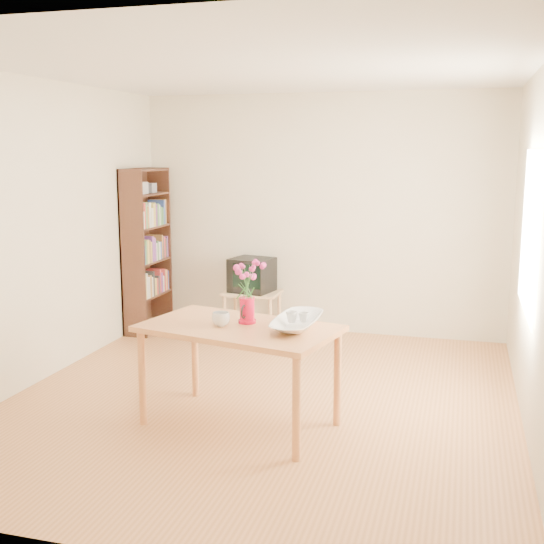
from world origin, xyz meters
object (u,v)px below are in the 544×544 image
(bowl, at_px, (297,298))
(table, at_px, (239,337))
(pitcher, at_px, (247,311))
(television, at_px, (252,274))
(mug, at_px, (221,319))

(bowl, bearing_deg, table, -169.24)
(pitcher, bearing_deg, bowl, -0.69)
(table, bearing_deg, television, 118.18)
(pitcher, distance_m, bowl, 0.40)
(table, height_order, pitcher, pitcher)
(table, relative_size, television, 3.09)
(table, relative_size, pitcher, 7.43)
(bowl, height_order, television, bowl)
(mug, xyz_separation_m, bowl, (0.53, 0.12, 0.16))
(table, bearing_deg, mug, -149.62)
(table, bearing_deg, bowl, 23.62)
(table, xyz_separation_m, bowl, (0.41, 0.08, 0.30))
(mug, distance_m, television, 2.62)
(mug, relative_size, television, 0.26)
(pitcher, relative_size, television, 0.42)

